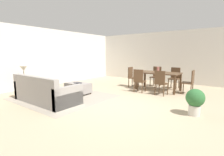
{
  "coord_description": "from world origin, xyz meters",
  "views": [
    {
      "loc": [
        2.8,
        -4.09,
        1.53
      ],
      "look_at": [
        -0.75,
        0.7,
        0.67
      ],
      "focal_mm": 26.97,
      "sensor_mm": 36.0,
      "label": 1
    }
  ],
  "objects_px": {
    "dining_chair_near_right": "(161,81)",
    "dining_chair_head_west": "(132,76)",
    "dining_chair_near_left": "(139,79)",
    "dining_chair_far_right": "(175,77)",
    "dining_chair_head_east": "(190,81)",
    "book_on_ottoman": "(78,83)",
    "couch": "(45,93)",
    "ottoman_table": "(78,88)",
    "dining_chair_far_left": "(156,75)",
    "dining_table": "(158,74)",
    "table_lamp": "(23,69)",
    "potted_plant": "(195,100)",
    "side_table": "(25,83)",
    "vase_centerpiece": "(158,69)"
  },
  "relations": [
    {
      "from": "dining_table",
      "to": "dining_chair_near_left",
      "type": "height_order",
      "value": "dining_chair_near_left"
    },
    {
      "from": "dining_chair_far_left",
      "to": "vase_centerpiece",
      "type": "bearing_deg",
      "value": -64.26
    },
    {
      "from": "dining_chair_head_east",
      "to": "book_on_ottoman",
      "type": "relative_size",
      "value": 3.54
    },
    {
      "from": "table_lamp",
      "to": "potted_plant",
      "type": "bearing_deg",
      "value": 14.88
    },
    {
      "from": "dining_chair_near_left",
      "to": "ottoman_table",
      "type": "bearing_deg",
      "value": -137.56
    },
    {
      "from": "ottoman_table",
      "to": "book_on_ottoman",
      "type": "height_order",
      "value": "book_on_ottoman"
    },
    {
      "from": "ottoman_table",
      "to": "vase_centerpiece",
      "type": "relative_size",
      "value": 4.18
    },
    {
      "from": "dining_chair_far_right",
      "to": "dining_chair_head_west",
      "type": "distance_m",
      "value": 1.87
    },
    {
      "from": "dining_chair_near_right",
      "to": "book_on_ottoman",
      "type": "relative_size",
      "value": 3.54
    },
    {
      "from": "ottoman_table",
      "to": "book_on_ottoman",
      "type": "relative_size",
      "value": 3.68
    },
    {
      "from": "side_table",
      "to": "dining_table",
      "type": "xyz_separation_m",
      "value": [
        3.66,
        3.76,
        0.23
      ]
    },
    {
      "from": "side_table",
      "to": "dining_chair_head_east",
      "type": "distance_m",
      "value": 6.18
    },
    {
      "from": "table_lamp",
      "to": "vase_centerpiece",
      "type": "height_order",
      "value": "table_lamp"
    },
    {
      "from": "ottoman_table",
      "to": "dining_chair_head_east",
      "type": "relative_size",
      "value": 1.04
    },
    {
      "from": "table_lamp",
      "to": "dining_chair_far_left",
      "type": "distance_m",
      "value": 5.65
    },
    {
      "from": "dining_chair_head_east",
      "to": "potted_plant",
      "type": "bearing_deg",
      "value": -75.13
    },
    {
      "from": "dining_chair_far_left",
      "to": "dining_chair_head_west",
      "type": "height_order",
      "value": "same"
    },
    {
      "from": "dining_chair_head_east",
      "to": "book_on_ottoman",
      "type": "bearing_deg",
      "value": -143.44
    },
    {
      "from": "table_lamp",
      "to": "ottoman_table",
      "type": "bearing_deg",
      "value": 42.14
    },
    {
      "from": "dining_chair_far_right",
      "to": "dining_chair_head_west",
      "type": "relative_size",
      "value": 1.0
    },
    {
      "from": "dining_chair_head_east",
      "to": "potted_plant",
      "type": "height_order",
      "value": "dining_chair_head_east"
    },
    {
      "from": "table_lamp",
      "to": "dining_chair_head_east",
      "type": "relative_size",
      "value": 0.57
    },
    {
      "from": "ottoman_table",
      "to": "dining_chair_near_left",
      "type": "xyz_separation_m",
      "value": [
        1.77,
        1.62,
        0.28
      ]
    },
    {
      "from": "book_on_ottoman",
      "to": "dining_chair_head_west",
      "type": "bearing_deg",
      "value": 69.46
    },
    {
      "from": "dining_table",
      "to": "potted_plant",
      "type": "bearing_deg",
      "value": -51.13
    },
    {
      "from": "ottoman_table",
      "to": "dining_chair_far_left",
      "type": "bearing_deg",
      "value": 61.55
    },
    {
      "from": "side_table",
      "to": "book_on_ottoman",
      "type": "distance_m",
      "value": 1.96
    },
    {
      "from": "side_table",
      "to": "dining_table",
      "type": "relative_size",
      "value": 0.32
    },
    {
      "from": "dining_table",
      "to": "dining_chair_near_left",
      "type": "distance_m",
      "value": 0.96
    },
    {
      "from": "dining_chair_far_left",
      "to": "book_on_ottoman",
      "type": "distance_m",
      "value": 3.78
    },
    {
      "from": "dining_table",
      "to": "potted_plant",
      "type": "xyz_separation_m",
      "value": [
        1.85,
        -2.3,
        -0.28
      ]
    },
    {
      "from": "dining_chair_far_right",
      "to": "dining_chair_near_right",
      "type": "bearing_deg",
      "value": -90.55
    },
    {
      "from": "side_table",
      "to": "potted_plant",
      "type": "height_order",
      "value": "potted_plant"
    },
    {
      "from": "couch",
      "to": "dining_chair_near_right",
      "type": "distance_m",
      "value": 4.01
    },
    {
      "from": "ottoman_table",
      "to": "table_lamp",
      "type": "relative_size",
      "value": 1.82
    },
    {
      "from": "ottoman_table",
      "to": "table_lamp",
      "type": "distance_m",
      "value": 2.08
    },
    {
      "from": "dining_chair_near_right",
      "to": "book_on_ottoman",
      "type": "distance_m",
      "value": 3.08
    },
    {
      "from": "dining_chair_near_right",
      "to": "potted_plant",
      "type": "relative_size",
      "value": 1.37
    },
    {
      "from": "dining_chair_near_left",
      "to": "potted_plant",
      "type": "relative_size",
      "value": 1.37
    },
    {
      "from": "dining_table",
      "to": "dining_chair_far_left",
      "type": "bearing_deg",
      "value": 116.56
    },
    {
      "from": "potted_plant",
      "to": "side_table",
      "type": "bearing_deg",
      "value": -165.12
    },
    {
      "from": "dining_chair_near_left",
      "to": "dining_chair_head_west",
      "type": "xyz_separation_m",
      "value": [
        -0.77,
        0.81,
        0.0
      ]
    },
    {
      "from": "couch",
      "to": "book_on_ottoman",
      "type": "bearing_deg",
      "value": 86.79
    },
    {
      "from": "dining_chair_far_left",
      "to": "book_on_ottoman",
      "type": "xyz_separation_m",
      "value": [
        -1.73,
        -3.37,
        -0.08
      ]
    },
    {
      "from": "vase_centerpiece",
      "to": "book_on_ottoman",
      "type": "relative_size",
      "value": 0.88
    },
    {
      "from": "dining_chair_near_left",
      "to": "dining_table",
      "type": "bearing_deg",
      "value": 61.73
    },
    {
      "from": "dining_chair_near_left",
      "to": "dining_chair_far_right",
      "type": "bearing_deg",
      "value": 62.32
    },
    {
      "from": "table_lamp",
      "to": "dining_chair_far_right",
      "type": "bearing_deg",
      "value": 48.37
    },
    {
      "from": "potted_plant",
      "to": "dining_chair_far_left",
      "type": "bearing_deg",
      "value": 125.87
    },
    {
      "from": "dining_chair_near_right",
      "to": "dining_chair_head_west",
      "type": "xyz_separation_m",
      "value": [
        -1.64,
        0.78,
        0.0
      ]
    }
  ]
}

